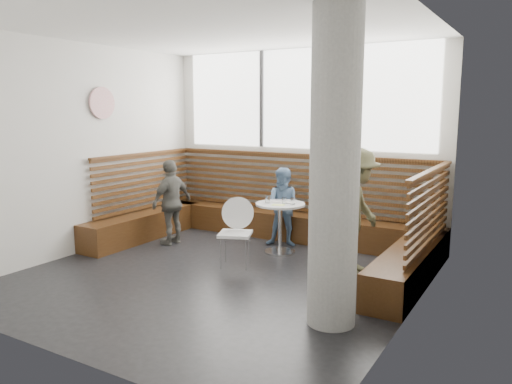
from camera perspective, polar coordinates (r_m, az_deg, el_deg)
The scene contains 15 objects.
room at distance 6.42m, azimuth -4.53°, elevation 4.05°, with size 5.00×5.00×3.20m.
booth at distance 8.10m, azimuth 2.78°, elevation -3.37°, with size 5.00×2.50×1.44m.
concrete_column at distance 5.01m, azimuth 8.98°, elevation 2.44°, with size 0.50×0.50×3.20m, color gray.
wall_art at distance 8.32m, azimuth -17.18°, elevation 9.70°, with size 0.50×0.50×0.03m, color white.
cafe_table at distance 7.69m, azimuth 2.78°, elevation -2.91°, with size 0.76×0.76×0.78m.
cafe_chair at distance 7.07m, azimuth -2.05°, elevation -3.94°, with size 0.46×0.45×0.96m.
adult_man at distance 6.83m, azimuth 11.36°, elevation -2.16°, with size 1.10×0.63×1.70m, color brown.
child_back at distance 8.06m, azimuth 3.32°, elevation -1.75°, with size 0.62×0.48×1.28m, color #5C7BA0.
child_left at distance 8.28m, azimuth -9.61°, elevation -1.15°, with size 0.82×0.34×1.40m, color #5F5E56.
plate_near at distance 7.74m, azimuth 2.42°, elevation -1.11°, with size 0.18×0.18×0.01m, color white.
plate_far at distance 7.68m, azimuth 3.98°, elevation -1.21°, with size 0.18×0.18×0.01m, color white.
glass_left at distance 7.66m, azimuth 1.35°, elevation -0.83°, with size 0.07×0.07×0.11m, color white.
glass_mid at distance 7.59m, azimuth 3.23°, elevation -0.98°, with size 0.06×0.06×0.10m, color white.
glass_right at distance 7.53m, azimuth 4.22°, elevation -1.07°, with size 0.07×0.07×0.10m, color white.
menu_card at distance 7.49m, azimuth 2.57°, elevation -1.49°, with size 0.19×0.14×0.00m, color #A5C64C.
Camera 1 is at (3.67, -5.23, 2.20)m, focal length 35.00 mm.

